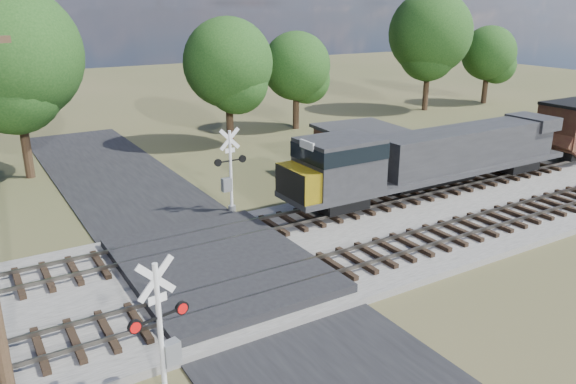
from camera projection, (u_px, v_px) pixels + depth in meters
ground at (224, 279)px, 22.08m from camera, size 160.00×160.00×0.00m
ballast_bed at (406, 222)px, 27.35m from camera, size 140.00×10.00×0.30m
road at (224, 278)px, 22.06m from camera, size 7.00×60.00×0.08m
crossing_panel at (218, 267)px, 22.38m from camera, size 7.00×9.00×0.62m
track_near at (318, 271)px, 21.86m from camera, size 140.00×2.60×0.33m
track_far at (257, 229)px, 25.91m from camera, size 140.00×2.60×0.33m
crossing_signal_near at (164, 345)px, 14.72m from camera, size 1.73×0.47×4.31m
crossing_signal_far at (229, 178)px, 28.61m from camera, size 1.78×0.39×4.43m
equipment_shed at (360, 152)px, 34.58m from camera, size 5.04×5.04×3.16m
treeline at (170, 57)px, 39.97m from camera, size 76.61×12.40×11.56m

